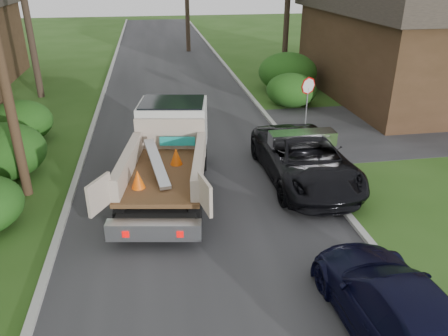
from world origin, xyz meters
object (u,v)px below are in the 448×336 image
stop_sign (308,93)px  flatbed_truck (170,144)px  house_right (417,38)px  navy_suv (398,309)px  black_pickup (305,159)px

stop_sign → flatbed_truck: (-6.06, -3.78, -0.45)m
flatbed_truck → house_right: bearing=41.8°
navy_suv → house_right: bearing=-122.7°
house_right → flatbed_truck: house_right is taller
house_right → navy_suv: size_ratio=2.67×
house_right → flatbed_truck: 16.51m
house_right → black_pickup: size_ratio=2.27×
stop_sign → house_right: 9.37m
stop_sign → navy_suv: 11.75m
flatbed_truck → black_pickup: size_ratio=1.19×
house_right → flatbed_truck: size_ratio=1.90×
stop_sign → black_pickup: bearing=-109.6°
house_right → navy_suv: 19.42m
stop_sign → navy_suv: bearing=-100.5°
house_right → black_pickup: 13.57m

